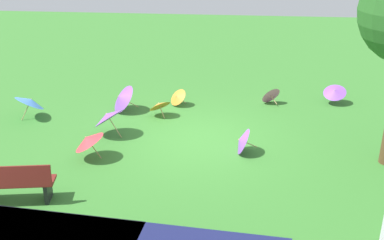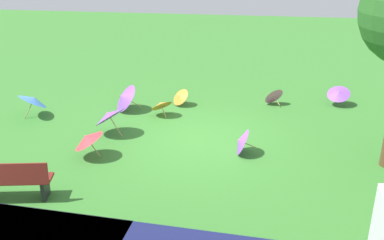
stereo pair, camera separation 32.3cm
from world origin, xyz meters
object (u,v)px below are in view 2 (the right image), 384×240
object	(u,v)px
parasol_purple_3	(339,93)
parasol_pink_0	(273,95)
parasol_red_0	(87,139)
parasol_purple_1	(123,97)
parasol_orange_1	(161,104)
parasol_blue_0	(33,100)
parasol_purple_2	(240,141)
park_bench	(11,180)
parasol_purple_0	(109,115)
parasol_orange_2	(180,97)

from	to	relation	value
parasol_purple_3	parasol_pink_0	bearing A→B (deg)	4.58
parasol_purple_3	parasol_red_0	bearing A→B (deg)	34.81
parasol_pink_0	parasol_purple_1	size ratio (longest dim) A/B	0.65
parasol_orange_1	parasol_purple_1	bearing A→B (deg)	-11.83
parasol_blue_0	parasol_purple_1	distance (m)	2.65
parasol_pink_0	parasol_red_0	world-z (taller)	parasol_red_0
parasol_purple_2	parasol_orange_1	size ratio (longest dim) A/B	0.79
parasol_blue_0	park_bench	bearing A→B (deg)	110.86
parasol_purple_2	parasol_purple_3	world-z (taller)	parasol_purple_2
parasol_purple_0	parasol_orange_2	world-z (taller)	parasol_purple_0
parasol_pink_0	parasol_red_0	size ratio (longest dim) A/B	0.87
parasol_orange_2	parasol_blue_0	bearing A→B (deg)	20.12
parasol_blue_0	parasol_orange_1	xyz separation A→B (m)	(-3.76, -0.58, -0.17)
parasol_blue_0	parasol_purple_3	xyz separation A→B (m)	(-9.18, -2.25, -0.11)
parasol_pink_0	parasol_purple_1	bearing A→B (deg)	15.10
parasol_pink_0	parasol_orange_1	size ratio (longest dim) A/B	0.86
parasol_blue_0	parasol_pink_0	world-z (taller)	parasol_blue_0
parasol_pink_0	parasol_orange_2	bearing A→B (deg)	10.70
park_bench	parasol_purple_3	size ratio (longest dim) A/B	1.82
parasol_purple_0	parasol_purple_2	xyz separation A→B (m)	(-3.60, 0.69, -0.22)
park_bench	parasol_purple_1	bearing A→B (deg)	-98.92
parasol_purple_2	parasol_blue_0	bearing A→B (deg)	-14.66
park_bench	parasol_purple_3	xyz separation A→B (m)	(-7.49, -6.68, -0.04)
parasol_orange_2	parasol_purple_2	bearing A→B (deg)	123.22
parasol_purple_1	parasol_purple_3	world-z (taller)	parasol_purple_1
parasol_purple_0	parasol_pink_0	distance (m)	5.42
parasol_purple_0	parasol_orange_2	size ratio (longest dim) A/B	1.54
parasol_orange_2	parasol_red_0	world-z (taller)	parasol_red_0
parasol_purple_2	parasol_orange_2	xyz separation A→B (m)	(2.07, -3.16, -0.04)
parasol_blue_0	parasol_pink_0	distance (m)	7.43
parasol_blue_0	parasol_orange_2	bearing A→B (deg)	-159.88
park_bench	parasol_red_0	xyz separation A→B (m)	(-0.85, -2.07, 0.04)
park_bench	parasol_orange_2	world-z (taller)	park_bench
parasol_purple_2	park_bench	bearing A→B (deg)	31.60
parasol_purple_0	parasol_purple_3	bearing A→B (deg)	-154.04
parasol_blue_0	parasol_purple_1	bearing A→B (deg)	-161.49
parasol_orange_2	parasol_red_0	size ratio (longest dim) A/B	0.85
parasol_purple_3	parasol_orange_2	distance (m)	5.07
parasol_blue_0	parasol_red_0	distance (m)	3.47
parasol_purple_1	parasol_orange_2	xyz separation A→B (m)	(-1.65, -0.68, -0.14)
parasol_blue_0	parasol_pink_0	size ratio (longest dim) A/B	1.56
parasol_blue_0	parasol_purple_3	size ratio (longest dim) A/B	1.31
parasol_purple_2	parasol_orange_2	world-z (taller)	parasol_purple_2
parasol_purple_0	park_bench	bearing A→B (deg)	74.88
park_bench	parasol_purple_2	size ratio (longest dim) A/B	2.35
parasol_blue_0	parasol_red_0	world-z (taller)	parasol_blue_0
parasol_pink_0	parasol_orange_2	distance (m)	3.01
parasol_pink_0	parasol_purple_2	size ratio (longest dim) A/B	1.08
park_bench	parasol_orange_1	xyz separation A→B (m)	(-2.07, -5.01, -0.10)
parasol_purple_0	parasol_purple_1	bearing A→B (deg)	-86.27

